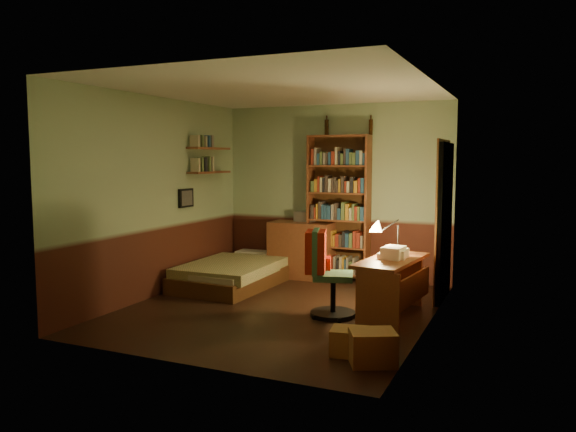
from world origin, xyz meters
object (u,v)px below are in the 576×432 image
at_px(bed, 238,264).
at_px(cardboard_box_a, 373,347).
at_px(desk, 391,287).
at_px(dresser, 302,250).
at_px(mini_stereo, 305,216).
at_px(bookshelf, 339,208).
at_px(cardboard_box_b, 350,342).
at_px(desk_lamp, 398,230).
at_px(office_chair, 333,277).

xyz_separation_m(bed, cardboard_box_a, (2.62, -2.29, -0.15)).
height_order(desk, cardboard_box_a, desk).
xyz_separation_m(dresser, mini_stereo, (-0.00, 0.13, 0.50)).
bearing_deg(bookshelf, cardboard_box_b, -69.85).
height_order(dresser, desk_lamp, desk_lamp).
xyz_separation_m(desk, desk_lamp, (-0.01, 0.34, 0.62)).
relative_size(mini_stereo, cardboard_box_a, 0.70).
distance_m(dresser, desk, 2.31).
distance_m(desk, cardboard_box_b, 1.44).
bearing_deg(desk_lamp, cardboard_box_a, -60.01).
xyz_separation_m(desk_lamp, office_chair, (-0.59, -0.64, -0.49)).
distance_m(bed, desk, 2.51).
bearing_deg(mini_stereo, desk_lamp, -28.65).
distance_m(cardboard_box_a, cardboard_box_b, 0.29).
height_order(mini_stereo, cardboard_box_b, mini_stereo).
relative_size(bed, desk_lamp, 3.47).
relative_size(dresser, desk_lamp, 1.67).
distance_m(bookshelf, desk, 2.12).
distance_m(bed, bookshelf, 1.69).
height_order(desk, cardboard_box_b, desk).
distance_m(bed, cardboard_box_a, 3.48).
distance_m(desk_lamp, cardboard_box_b, 1.95).
bearing_deg(office_chair, bookshelf, 90.09).
bearing_deg(office_chair, mini_stereo, 103.35).
bearing_deg(bed, dresser, 52.19).
bearing_deg(office_chair, desk_lamp, 30.36).
bearing_deg(desk_lamp, mini_stereo, 166.35).
distance_m(office_chair, cardboard_box_b, 1.31).
bearing_deg(mini_stereo, desk, -35.11).
bearing_deg(desk, desk_lamp, 98.18).
relative_size(bed, cardboard_box_a, 5.02).
distance_m(desk_lamp, cardboard_box_a, 2.09).
bearing_deg(cardboard_box_b, bed, 137.75).
bearing_deg(office_chair, bed, 133.56).
xyz_separation_m(bed, mini_stereo, (0.67, 0.92, 0.63)).
distance_m(bed, cardboard_box_b, 3.20).
bearing_deg(desk_lamp, bookshelf, 156.31).
bearing_deg(desk_lamp, bed, -165.65).
relative_size(bed, desk, 1.61).
xyz_separation_m(desk, cardboard_box_a, (0.22, -1.57, -0.18)).
height_order(office_chair, cardboard_box_b, office_chair).
bearing_deg(desk, bookshelf, 133.25).
relative_size(bed, bookshelf, 0.93).
distance_m(mini_stereo, office_chair, 2.29).
bearing_deg(cardboard_box_b, office_chair, 116.38).
relative_size(desk_lamp, cardboard_box_b, 1.66).
xyz_separation_m(bed, dresser, (0.67, 0.80, 0.13)).
bearing_deg(mini_stereo, dresser, -81.49).
distance_m(bed, office_chair, 2.08).
bearing_deg(desk, bed, 170.13).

